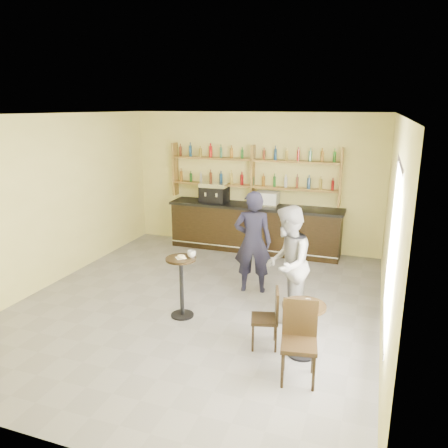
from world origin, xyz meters
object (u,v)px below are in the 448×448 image
(chair_south, at_px, (299,344))
(patron_second, at_px, (287,264))
(pedestal_table, at_px, (182,287))
(chair_west, at_px, (265,318))
(cafe_table, at_px, (303,330))
(bar_counter, at_px, (254,228))
(pastry_case, at_px, (267,199))
(man_main, at_px, (253,242))
(espresso_machine, at_px, (214,193))

(chair_south, xyz_separation_m, patron_second, (-0.49, 1.60, 0.42))
(pedestal_table, height_order, chair_west, pedestal_table)
(chair_west, bearing_deg, cafe_table, 69.97)
(bar_counter, distance_m, pedestal_table, 3.66)
(bar_counter, xyz_separation_m, pastry_case, (0.28, 0.00, 0.72))
(chair_west, bearing_deg, chair_south, 27.87)
(bar_counter, bearing_deg, pastry_case, 0.00)
(chair_west, bearing_deg, pastry_case, 179.09)
(pastry_case, distance_m, pedestal_table, 3.77)
(bar_counter, height_order, chair_south, bar_counter)
(pedestal_table, bearing_deg, chair_west, -16.94)
(chair_west, distance_m, chair_south, 0.89)
(man_main, height_order, chair_south, man_main)
(bar_counter, xyz_separation_m, espresso_machine, (-1.01, 0.00, 0.78))
(espresso_machine, distance_m, chair_west, 4.80)
(chair_west, bearing_deg, espresso_machine, -165.47)
(pastry_case, bearing_deg, pedestal_table, -91.39)
(pedestal_table, bearing_deg, chair_south, -27.83)
(pastry_case, bearing_deg, man_main, -76.03)
(cafe_table, bearing_deg, chair_south, -85.24)
(pedestal_table, bearing_deg, espresso_machine, 102.66)
(pedestal_table, distance_m, patron_second, 1.73)
(pedestal_table, relative_size, chair_south, 0.99)
(man_main, xyz_separation_m, chair_west, (0.70, -1.82, -0.51))
(pedestal_table, bearing_deg, man_main, 59.91)
(pastry_case, relative_size, chair_west, 0.63)
(bar_counter, xyz_separation_m, patron_second, (1.41, -3.16, 0.38))
(chair_south, bearing_deg, espresso_machine, 111.97)
(espresso_machine, height_order, man_main, man_main)
(cafe_table, xyz_separation_m, chair_west, (-0.55, 0.05, 0.06))
(pedestal_table, height_order, man_main, man_main)
(espresso_machine, xyz_separation_m, chair_west, (2.31, -4.11, -0.90))
(bar_counter, distance_m, espresso_machine, 1.28)
(espresso_machine, height_order, chair_south, espresso_machine)
(bar_counter, xyz_separation_m, chair_south, (1.90, -4.76, -0.04))
(pedestal_table, height_order, chair_south, chair_south)
(bar_counter, relative_size, pedestal_table, 4.06)
(patron_second, bearing_deg, espresso_machine, -145.24)
(espresso_machine, relative_size, cafe_table, 0.85)
(bar_counter, distance_m, patron_second, 3.49)
(chair_west, xyz_separation_m, chair_south, (0.60, -0.65, 0.07))
(chair_south, bearing_deg, chair_west, 123.22)
(espresso_machine, bearing_deg, pastry_case, 5.88)
(bar_counter, relative_size, chair_west, 4.71)
(pastry_case, distance_m, man_main, 2.33)
(man_main, xyz_separation_m, patron_second, (0.81, -0.88, -0.01))
(cafe_table, height_order, chair_west, chair_west)
(espresso_machine, distance_m, chair_south, 5.64)
(espresso_machine, bearing_deg, man_main, -48.89)
(pastry_case, relative_size, patron_second, 0.29)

